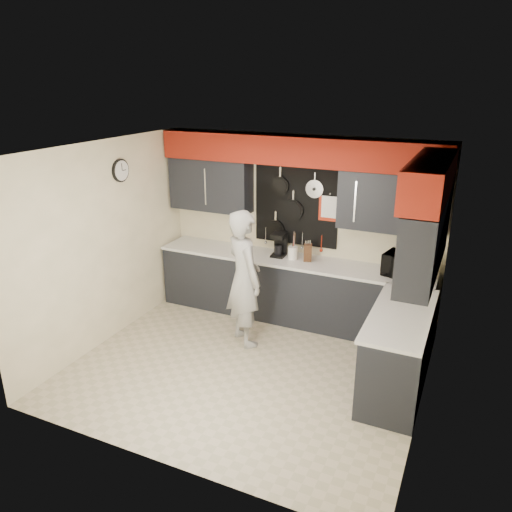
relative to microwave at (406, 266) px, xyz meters
The scene contains 10 objects.
ground 2.36m from the microwave, 137.59° to the right, with size 4.00×4.00×0.00m, color #B8AA8F.
back_wall_assembly 1.82m from the microwave, behind, with size 4.00×0.36×2.60m.
right_wall_assembly 1.48m from the microwave, 75.54° to the right, with size 0.36×3.50×2.60m.
left_wall_assembly 3.83m from the microwave, 158.41° to the right, with size 0.05×3.50×2.60m.
base_cabinets 1.26m from the microwave, 164.75° to the right, with size 3.95×2.20×0.92m.
microwave is the anchor object (origin of this frame).
knife_block 1.32m from the microwave, behind, with size 0.11×0.11×0.24m, color #392112.
utensil_crock 1.54m from the microwave, behind, with size 0.14×0.14×0.18m, color white.
coffee_maker 1.76m from the microwave, behind, with size 0.19×0.23×0.34m.
person 2.05m from the microwave, 155.54° to the right, with size 0.66×0.43×1.80m, color #9C9D9A.
Camera 1 is at (2.26, -4.71, 3.32)m, focal length 35.00 mm.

